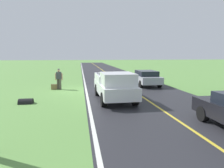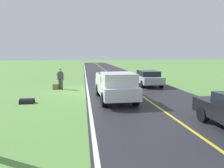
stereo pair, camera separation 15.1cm
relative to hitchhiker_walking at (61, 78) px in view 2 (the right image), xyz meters
name	(u,v)px [view 2 (the right image)]	position (x,y,z in m)	size (l,w,h in m)	color
ground_plane	(78,90)	(-1.41, 0.66, -0.98)	(200.00, 200.00, 0.00)	#609347
road_surface	(132,89)	(-5.94, 0.66, -0.98)	(7.84, 120.00, 0.00)	#28282D
lane_edge_line	(87,90)	(-2.20, 0.66, -0.98)	(0.16, 117.60, 0.00)	silver
lane_centre_line	(132,89)	(-5.94, 0.66, -0.98)	(0.14, 117.60, 0.00)	gold
hitchhiker_walking	(61,78)	(0.00, 0.00, 0.00)	(0.62, 0.53, 1.75)	#4C473D
suitcase_carried	(56,87)	(0.42, 0.05, -0.76)	(0.20, 0.46, 0.45)	brown
pickup_truck_passing	(116,85)	(-3.87, 4.96, -0.01)	(2.20, 5.45, 1.82)	silver
sedan_near_oncoming	(148,78)	(-7.83, -1.03, -0.23)	(1.97, 4.42, 1.41)	#B2B7C1
drainage_culvert	(27,103)	(1.48, 4.98, -0.98)	(0.60, 0.60, 0.80)	black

